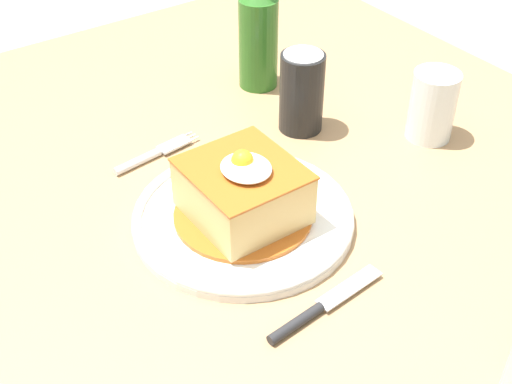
# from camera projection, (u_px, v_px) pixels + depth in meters

# --- Properties ---
(dining_table) EXTENTS (1.35, 1.08, 0.75)m
(dining_table) POSITION_uv_depth(u_px,v_px,m) (294.00, 269.00, 0.95)
(dining_table) COLOR #A87F56
(dining_table) RESTS_ON ground_plane
(main_plate) EXTENTS (0.28, 0.28, 0.02)m
(main_plate) POSITION_uv_depth(u_px,v_px,m) (243.00, 217.00, 0.89)
(main_plate) COLOR white
(main_plate) RESTS_ON dining_table
(sandwich_meal) EXTENTS (0.18, 0.18, 0.10)m
(sandwich_meal) POSITION_uv_depth(u_px,v_px,m) (243.00, 193.00, 0.86)
(sandwich_meal) COLOR #B75B1E
(sandwich_meal) RESTS_ON main_plate
(fork) EXTENTS (0.03, 0.14, 0.01)m
(fork) POSITION_uv_depth(u_px,v_px,m) (150.00, 156.00, 1.00)
(fork) COLOR silver
(fork) RESTS_ON dining_table
(knife) EXTENTS (0.03, 0.17, 0.01)m
(knife) POSITION_uv_depth(u_px,v_px,m) (312.00, 313.00, 0.76)
(knife) COLOR #262628
(knife) RESTS_ON dining_table
(soda_can) EXTENTS (0.07, 0.07, 0.12)m
(soda_can) POSITION_uv_depth(u_px,v_px,m) (302.00, 92.00, 1.03)
(soda_can) COLOR black
(soda_can) RESTS_ON dining_table
(beer_bottle_green) EXTENTS (0.06, 0.06, 0.27)m
(beer_bottle_green) POSITION_uv_depth(u_px,v_px,m) (258.00, 29.00, 1.11)
(beer_bottle_green) COLOR #2D6B23
(beer_bottle_green) RESTS_ON dining_table
(drinking_glass) EXTENTS (0.07, 0.07, 0.10)m
(drinking_glass) POSITION_uv_depth(u_px,v_px,m) (432.00, 110.00, 1.02)
(drinking_glass) COLOR #3F2314
(drinking_glass) RESTS_ON dining_table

